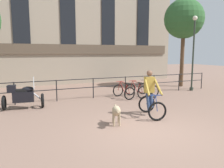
# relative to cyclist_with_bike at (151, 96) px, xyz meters

# --- Properties ---
(ground_plane) EXTENTS (60.00, 60.00, 0.00)m
(ground_plane) POSITION_rel_cyclist_with_bike_xyz_m (-0.95, -1.33, -0.76)
(ground_plane) COLOR #846656
(canal_railing) EXTENTS (15.05, 0.05, 1.05)m
(canal_railing) POSITION_rel_cyclist_with_bike_xyz_m (-0.95, 3.87, -0.05)
(canal_railing) COLOR black
(canal_railing) RESTS_ON ground_plane
(building_facade) EXTENTS (18.00, 0.72, 9.41)m
(building_facade) POSITION_rel_cyclist_with_bike_xyz_m (-0.95, 9.66, 3.92)
(building_facade) COLOR gray
(building_facade) RESTS_ON ground_plane
(cyclist_with_bike) EXTENTS (0.93, 1.29, 1.70)m
(cyclist_with_bike) POSITION_rel_cyclist_with_bike_xyz_m (0.00, 0.00, 0.00)
(cyclist_with_bike) COLOR black
(cyclist_with_bike) RESTS_ON ground_plane
(dog) EXTENTS (0.44, 0.90, 0.66)m
(dog) POSITION_rel_cyclist_with_bike_xyz_m (-1.65, -0.53, -0.30)
(dog) COLOR tan
(dog) RESTS_ON ground_plane
(parked_motorcycle) EXTENTS (1.69, 0.79, 1.35)m
(parked_motorcycle) POSITION_rel_cyclist_with_bike_xyz_m (-4.36, 2.96, -0.20)
(parked_motorcycle) COLOR black
(parked_motorcycle) RESTS_ON ground_plane
(parked_bicycle_near_lamp) EXTENTS (0.81, 1.19, 0.86)m
(parked_bicycle_near_lamp) POSITION_rel_cyclist_with_bike_xyz_m (0.50, 3.22, -0.41)
(parked_bicycle_near_lamp) COLOR black
(parked_bicycle_near_lamp) RESTS_ON ground_plane
(parked_bicycle_mid_left) EXTENTS (0.81, 1.19, 0.86)m
(parked_bicycle_mid_left) POSITION_rel_cyclist_with_bike_xyz_m (1.25, 3.22, -0.41)
(parked_bicycle_mid_left) COLOR black
(parked_bicycle_mid_left) RESTS_ON ground_plane
(parked_bicycle_mid_right) EXTENTS (0.68, 1.12, 0.86)m
(parked_bicycle_mid_right) POSITION_rel_cyclist_with_bike_xyz_m (2.00, 3.22, -0.41)
(parked_bicycle_mid_right) COLOR black
(parked_bicycle_mid_right) RESTS_ON ground_plane
(street_lamp) EXTENTS (0.28, 0.28, 4.54)m
(street_lamp) POSITION_rel_cyclist_with_bike_xyz_m (5.45, 3.60, 1.78)
(street_lamp) COLOR #2D382D
(street_lamp) RESTS_ON ground_plane
(tree_canalside_right) EXTENTS (2.66, 2.66, 5.95)m
(tree_canalside_right) POSITION_rel_cyclist_with_bike_xyz_m (6.03, 5.22, 3.82)
(tree_canalside_right) COLOR brown
(tree_canalside_right) RESTS_ON ground_plane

